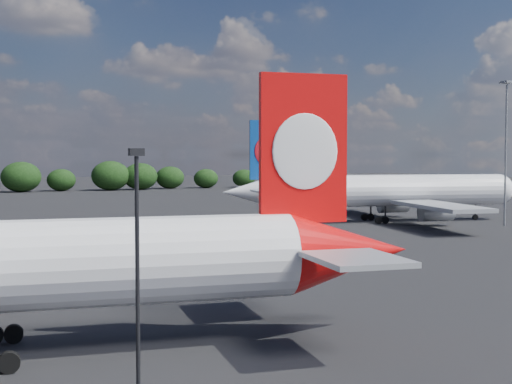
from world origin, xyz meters
name	(u,v)px	position (x,y,z in m)	size (l,w,h in m)	color
china_southern_airliner	(380,192)	(61.13, 59.52, 4.80)	(47.82, 45.77, 15.75)	white
apron_lamp_post	(137,277)	(2.02, -6.37, 6.05)	(0.55, 0.30, 10.80)	black
floodlight_mast_near	(506,132)	(74.06, 46.23, 13.92)	(1.60, 1.60, 21.38)	gray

